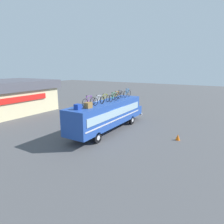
{
  "coord_description": "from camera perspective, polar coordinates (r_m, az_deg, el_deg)",
  "views": [
    {
      "loc": [
        -15.91,
        -10.32,
        6.27
      ],
      "look_at": [
        0.96,
        0.0,
        1.77
      ],
      "focal_mm": 31.52,
      "sensor_mm": 36.0,
      "label": 1
    }
  ],
  "objects": [
    {
      "name": "rooftop_bicycle_6",
      "position": [
        21.65,
        2.34,
        5.05
      ],
      "size": [
        1.64,
        0.44,
        0.88
      ],
      "color": "black",
      "rests_on": "bus"
    },
    {
      "name": "luggage_bag_1",
      "position": [
        15.98,
        -9.91,
        1.51
      ],
      "size": [
        0.49,
        0.45,
        0.42
      ],
      "primitive_type": "cube",
      "color": "#193899",
      "rests_on": "bus"
    },
    {
      "name": "rooftop_bicycle_7",
      "position": [
        22.57,
        4.44,
        5.42
      ],
      "size": [
        1.7,
        0.44,
        0.97
      ],
      "color": "black",
      "rests_on": "bus"
    },
    {
      "name": "rooftop_bicycle_2",
      "position": [
        17.75,
        -3.81,
        3.36
      ],
      "size": [
        1.78,
        0.44,
        0.92
      ],
      "color": "black",
      "rests_on": "bus"
    },
    {
      "name": "ground_plane",
      "position": [
        19.97,
        -1.45,
        -5.47
      ],
      "size": [
        120.0,
        120.0,
        0.0
      ],
      "primitive_type": "plane",
      "color": "#4C4C4F"
    },
    {
      "name": "traffic_cone",
      "position": [
        18.38,
        18.54,
        -6.93
      ],
      "size": [
        0.4,
        0.4,
        0.54
      ],
      "primitive_type": "cone",
      "color": "orange",
      "rests_on": "ground"
    },
    {
      "name": "luggage_bag_2",
      "position": [
        16.36,
        -6.96,
        1.96
      ],
      "size": [
        0.62,
        0.48,
        0.47
      ],
      "primitive_type": "cube",
      "color": "olive",
      "rests_on": "bus"
    },
    {
      "name": "rooftop_bicycle_5",
      "position": [
        20.66,
        1.4,
        4.71
      ],
      "size": [
        1.75,
        0.44,
        0.91
      ],
      "color": "black",
      "rests_on": "bus"
    },
    {
      "name": "rooftop_bicycle_4",
      "position": [
        19.54,
        0.46,
        4.26
      ],
      "size": [
        1.73,
        0.44,
        0.93
      ],
      "color": "black",
      "rests_on": "bus"
    },
    {
      "name": "rooftop_bicycle_1",
      "position": [
        17.09,
        -6.7,
        3.01
      ],
      "size": [
        1.83,
        0.44,
        0.98
      ],
      "color": "black",
      "rests_on": "bus"
    },
    {
      "name": "rooftop_bicycle_3",
      "position": [
        18.8,
        -2.04,
        3.87
      ],
      "size": [
        1.74,
        0.44,
        0.88
      ],
      "color": "black",
      "rests_on": "bus"
    },
    {
      "name": "bus",
      "position": [
        19.67,
        -1.13,
        -0.36
      ],
      "size": [
        11.4,
        2.45,
        2.97
      ],
      "color": "#23479E",
      "rests_on": "ground"
    },
    {
      "name": "roadside_building",
      "position": [
        31.15,
        -29.43,
        3.86
      ],
      "size": [
        13.08,
        9.73,
        4.46
      ],
      "color": "beige",
      "rests_on": "ground"
    }
  ]
}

